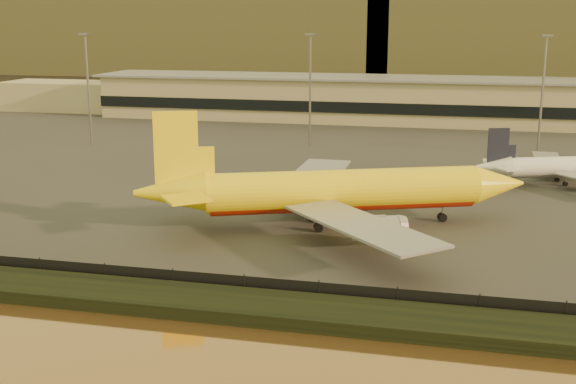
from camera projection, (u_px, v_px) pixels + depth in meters
name	position (u px, v px, depth m)	size (l,w,h in m)	color
ground	(259.00, 258.00, 88.99)	(900.00, 900.00, 0.00)	black
embankment	(214.00, 304.00, 72.74)	(320.00, 7.00, 1.40)	black
tarmac	(361.00, 138.00, 178.90)	(320.00, 220.00, 0.20)	#2D2D2D
perimeter_fence	(226.00, 284.00, 76.38)	(300.00, 0.05, 2.20)	black
terminal_building	(326.00, 99.00, 209.62)	(202.00, 25.00, 12.60)	tan
apron_light_masts	(421.00, 82.00, 152.99)	(152.20, 12.20, 25.40)	slate
distant_hills	(384.00, 15.00, 408.15)	(470.00, 160.00, 70.00)	brown
dhl_cargo_jet	(336.00, 192.00, 100.87)	(53.65, 50.79, 16.66)	yellow
white_narrowbody_jet	(573.00, 167.00, 127.44)	(34.47, 32.65, 10.23)	white
gse_vehicle_yellow	(393.00, 202.00, 112.18)	(3.58, 1.61, 1.61)	yellow
gse_vehicle_white	(251.00, 183.00, 124.13)	(4.44, 2.00, 2.00)	white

